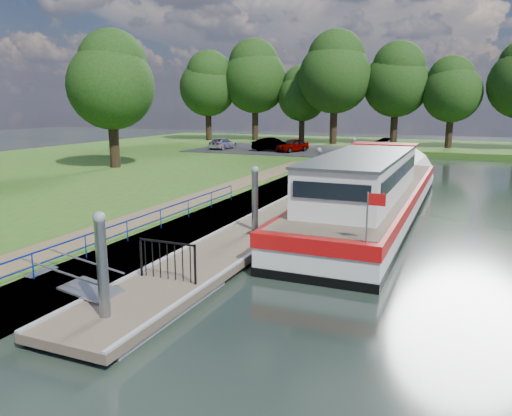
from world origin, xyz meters
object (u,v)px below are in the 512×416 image
at_px(barge, 375,193).
at_px(car_c, 223,143).
at_px(pontoon, 292,213).
at_px(car_a, 292,145).
at_px(car_b, 272,145).

relative_size(barge, car_c, 5.63).
relative_size(pontoon, car_a, 8.23).
bearing_deg(car_b, car_c, 82.69).
bearing_deg(car_c, car_a, -177.89).
height_order(barge, car_a, barge).
bearing_deg(car_c, barge, 135.36).
bearing_deg(barge, car_b, 122.89).
bearing_deg(car_c, car_b, 179.26).
bearing_deg(barge, pontoon, -152.89).
height_order(pontoon, barge, barge).
xyz_separation_m(car_a, car_b, (-1.95, -0.23, 0.01)).
height_order(car_a, car_b, car_b).
xyz_separation_m(car_a, car_c, (-7.50, 0.17, -0.08)).
relative_size(barge, car_a, 5.81).
bearing_deg(barge, car_c, 131.92).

